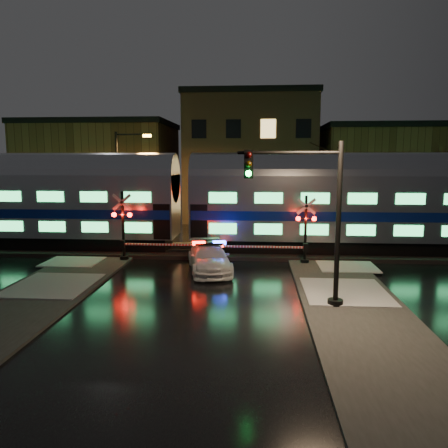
{
  "coord_description": "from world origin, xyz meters",
  "views": [
    {
      "loc": [
        2.64,
        -21.48,
        5.74
      ],
      "look_at": [
        0.86,
        2.5,
        2.2
      ],
      "focal_mm": 35.0,
      "sensor_mm": 36.0,
      "label": 1
    }
  ],
  "objects_px": {
    "crossing_signal_left": "(129,233)",
    "streetlight": "(121,178)",
    "police_car": "(209,258)",
    "traffic_light": "(312,221)",
    "crossing_signal_right": "(299,237)"
  },
  "relations": [
    {
      "from": "crossing_signal_left",
      "to": "streetlight",
      "type": "xyz_separation_m",
      "value": [
        -2.46,
        6.7,
        2.79
      ]
    },
    {
      "from": "police_car",
      "to": "traffic_light",
      "type": "relative_size",
      "value": 0.81
    },
    {
      "from": "police_car",
      "to": "streetlight",
      "type": "relative_size",
      "value": 0.68
    },
    {
      "from": "police_car",
      "to": "traffic_light",
      "type": "height_order",
      "value": "traffic_light"
    },
    {
      "from": "streetlight",
      "to": "traffic_light",
      "type": "bearing_deg",
      "value": -49.59
    },
    {
      "from": "crossing_signal_left",
      "to": "traffic_light",
      "type": "xyz_separation_m",
      "value": [
        9.26,
        -7.07,
        1.77
      ]
    },
    {
      "from": "crossing_signal_left",
      "to": "traffic_light",
      "type": "bearing_deg",
      "value": -37.35
    },
    {
      "from": "traffic_light",
      "to": "streetlight",
      "type": "bearing_deg",
      "value": 139.03
    },
    {
      "from": "crossing_signal_right",
      "to": "streetlight",
      "type": "distance_m",
      "value": 13.99
    },
    {
      "from": "crossing_signal_right",
      "to": "traffic_light",
      "type": "bearing_deg",
      "value": -91.81
    },
    {
      "from": "crossing_signal_left",
      "to": "traffic_light",
      "type": "relative_size",
      "value": 0.88
    },
    {
      "from": "police_car",
      "to": "crossing_signal_right",
      "type": "relative_size",
      "value": 0.96
    },
    {
      "from": "police_car",
      "to": "traffic_light",
      "type": "bearing_deg",
      "value": -61.66
    },
    {
      "from": "police_car",
      "to": "crossing_signal_right",
      "type": "height_order",
      "value": "crossing_signal_right"
    },
    {
      "from": "police_car",
      "to": "crossing_signal_left",
      "type": "height_order",
      "value": "crossing_signal_left"
    }
  ]
}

